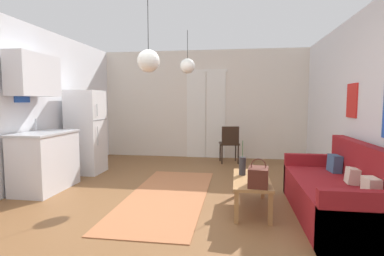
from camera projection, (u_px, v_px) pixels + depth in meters
The scene contains 12 objects.
ground_plane at pixel (169, 216), 3.72m from camera, with size 5.52×8.04×0.10m, color brown.
wall_back at pixel (203, 105), 7.31m from camera, with size 5.12×0.13×2.61m.
area_rug at pixel (167, 196), 4.35m from camera, with size 1.11×2.88×0.01m, color #B26B42.
couch at pixel (340, 194), 3.52m from camera, with size 0.83×1.93×0.89m.
coffee_table at pixel (251, 182), 3.80m from camera, with size 0.46×1.05×0.40m.
bamboo_vase at pixel (242, 166), 3.95m from camera, with size 0.09×0.09×0.46m.
handbag at pixel (258, 177), 3.41m from camera, with size 0.25×0.30×0.33m.
refrigerator at pixel (86, 132), 5.71m from camera, with size 0.62×0.59×1.59m.
kitchen_counter at pixel (43, 139), 4.59m from camera, with size 0.60×1.04×2.10m.
accent_chair at pixel (230, 142), 6.64m from camera, with size 0.48×0.47×0.83m.
pendant_lamp_near at pixel (148, 61), 3.53m from camera, with size 0.27×0.27×0.89m.
pendant_lamp_far at pixel (188, 66), 5.21m from camera, with size 0.26×0.26×0.75m.
Camera 1 is at (0.81, -3.52, 1.38)m, focal length 27.83 mm.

